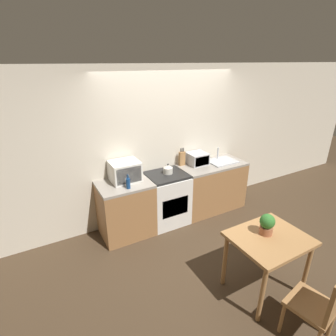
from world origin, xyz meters
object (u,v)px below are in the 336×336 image
(kettle, at_px, (168,169))
(bottle, at_px, (128,183))
(toaster_oven, at_px, (197,159))
(dining_table, at_px, (268,245))
(dining_chair, at_px, (321,304))
(microwave, at_px, (125,171))
(stove_range, at_px, (166,198))

(kettle, distance_m, bottle, 0.80)
(bottle, height_order, toaster_oven, bottle)
(toaster_oven, bearing_deg, kettle, -170.49)
(dining_table, bearing_deg, dining_chair, -94.38)
(kettle, xyz_separation_m, toaster_oven, (0.66, 0.11, 0.03))
(kettle, relative_size, dining_table, 0.20)
(microwave, bearing_deg, stove_range, -8.04)
(microwave, relative_size, toaster_oven, 1.33)
(bottle, bearing_deg, toaster_oven, 12.20)
(bottle, xyz_separation_m, dining_chair, (1.00, -2.42, -0.49))
(microwave, relative_size, dining_chair, 0.48)
(stove_range, distance_m, kettle, 0.53)
(kettle, bearing_deg, dining_chair, -85.12)
(dining_table, bearing_deg, microwave, 116.69)
(kettle, height_order, toaster_oven, toaster_oven)
(kettle, bearing_deg, bottle, -165.53)
(microwave, relative_size, bottle, 2.01)
(kettle, xyz_separation_m, microwave, (-0.72, 0.08, 0.08))
(bottle, bearing_deg, kettle, 14.47)
(microwave, distance_m, dining_chair, 2.91)
(bottle, height_order, dining_table, bottle)
(kettle, bearing_deg, toaster_oven, 9.51)
(dining_chair, bearing_deg, microwave, 98.41)
(stove_range, height_order, dining_table, stove_range)
(microwave, bearing_deg, dining_chair, -70.77)
(kettle, distance_m, microwave, 0.73)
(kettle, relative_size, dining_chair, 0.19)
(dining_table, bearing_deg, bottle, 121.74)
(dining_chair, bearing_deg, dining_table, 74.79)
(microwave, distance_m, toaster_oven, 1.38)
(dining_table, bearing_deg, toaster_oven, 79.16)
(kettle, distance_m, toaster_oven, 0.67)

